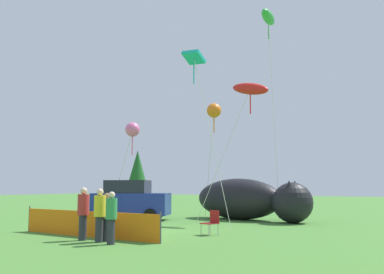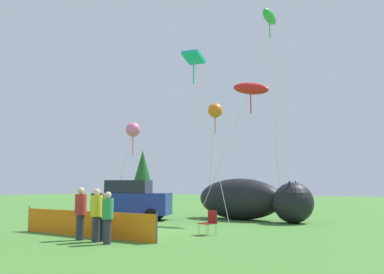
{
  "view_description": "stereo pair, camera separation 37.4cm",
  "coord_description": "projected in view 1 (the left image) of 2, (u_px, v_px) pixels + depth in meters",
  "views": [
    {
      "loc": [
        10.94,
        -14.74,
        1.84
      ],
      "look_at": [
        0.8,
        3.26,
        4.18
      ],
      "focal_mm": 40.0,
      "sensor_mm": 36.0,
      "label": 1
    },
    {
      "loc": [
        11.27,
        -14.56,
        1.84
      ],
      "look_at": [
        0.8,
        3.26,
        4.18
      ],
      "focal_mm": 40.0,
      "sensor_mm": 36.0,
      "label": 2
    }
  ],
  "objects": [
    {
      "name": "ground_plane",
      "position": [
        137.0,
        229.0,
        17.9
      ],
      "size": [
        120.0,
        120.0,
        0.0
      ],
      "primitive_type": "plane",
      "color": "#477F33"
    },
    {
      "name": "parked_car",
      "position": [
        131.0,
        200.0,
        22.87
      ],
      "size": [
        4.37,
        3.0,
        2.11
      ],
      "rotation": [
        0.0,
        0.0,
        0.36
      ],
      "color": "navy",
      "rests_on": "ground"
    },
    {
      "name": "folding_chair",
      "position": [
        212.0,
        221.0,
        15.99
      ],
      "size": [
        0.69,
        0.69,
        0.91
      ],
      "rotation": [
        0.0,
        0.0,
        -1.96
      ],
      "color": "maroon",
      "rests_on": "ground"
    },
    {
      "name": "inflatable_cat",
      "position": [
        248.0,
        201.0,
        22.84
      ],
      "size": [
        7.19,
        3.61,
        2.21
      ],
      "rotation": [
        0.0,
        0.0,
        -0.26
      ],
      "color": "black",
      "rests_on": "ground"
    },
    {
      "name": "safety_fence",
      "position": [
        87.0,
        224.0,
        15.41
      ],
      "size": [
        6.7,
        0.5,
        1.01
      ],
      "rotation": [
        0.0,
        0.0,
        -0.07
      ],
      "color": "orange",
      "rests_on": "ground"
    },
    {
      "name": "spectator_in_blue_shirt",
      "position": [
        111.0,
        215.0,
        13.46
      ],
      "size": [
        0.36,
        0.36,
        1.64
      ],
      "color": "#2D2D38",
      "rests_on": "ground"
    },
    {
      "name": "spectator_in_yellow_shirt",
      "position": [
        83.0,
        211.0,
        14.46
      ],
      "size": [
        0.39,
        0.39,
        1.77
      ],
      "color": "#2D2D38",
      "rests_on": "ground"
    },
    {
      "name": "spectator_in_red_shirt",
      "position": [
        106.0,
        215.0,
        14.17
      ],
      "size": [
        0.35,
        0.35,
        1.59
      ],
      "color": "#2D2D38",
      "rests_on": "ground"
    },
    {
      "name": "spectator_in_black_shirt",
      "position": [
        100.0,
        213.0,
        13.96
      ],
      "size": [
        0.38,
        0.38,
        1.73
      ],
      "color": "#2D2D38",
      "rests_on": "ground"
    },
    {
      "name": "kite_green_fish",
      "position": [
        268.0,
        18.0,
        24.99
      ],
      "size": [
        1.22,
        2.85,
        12.1
      ],
      "color": "silver",
      "rests_on": "ground"
    },
    {
      "name": "kite_orange_flower",
      "position": [
        214.0,
        111.0,
        24.83
      ],
      "size": [
        1.56,
        1.41,
        6.59
      ],
      "color": "silver",
      "rests_on": "ground"
    },
    {
      "name": "kite_teal_diamond",
      "position": [
        194.0,
        60.0,
        20.39
      ],
      "size": [
        2.49,
        0.91,
        8.21
      ],
      "color": "silver",
      "rests_on": "ground"
    },
    {
      "name": "kite_pink_octopus",
      "position": [
        132.0,
        130.0,
        21.91
      ],
      "size": [
        2.46,
        1.12,
        5.07
      ],
      "color": "silver",
      "rests_on": "ground"
    },
    {
      "name": "kite_red_lizard",
      "position": [
        250.0,
        89.0,
        21.9
      ],
      "size": [
        3.66,
        1.78,
        7.31
      ],
      "color": "silver",
      "rests_on": "ground"
    },
    {
      "name": "horizon_tree_east",
      "position": [
        137.0,
        169.0,
        58.48
      ],
      "size": [
        2.78,
        2.78,
        6.63
      ],
      "color": "brown",
      "rests_on": "ground"
    }
  ]
}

